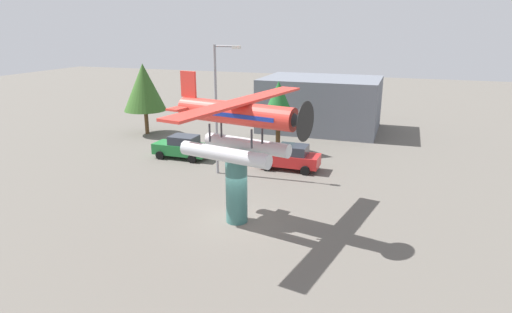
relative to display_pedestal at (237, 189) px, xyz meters
name	(u,v)px	position (x,y,z in m)	size (l,w,h in m)	color
ground_plane	(237,221)	(0.00, 0.00, -1.75)	(140.00, 140.00, 0.00)	#605B54
display_pedestal	(237,189)	(0.00, 0.00, 0.00)	(1.10, 1.10, 3.50)	#386B66
floatplane_monument	(238,123)	(0.13, -0.03, 3.42)	(7.14, 10.41, 4.00)	silver
car_near_green	(182,147)	(-8.02, 8.98, -0.87)	(4.20, 2.02, 1.76)	#237A38
car_mid_red	(290,157)	(0.42, 9.05, -0.87)	(4.20, 2.02, 1.76)	red
streetlight_primary	(218,102)	(-3.86, 6.64, 3.17)	(1.84, 0.28, 8.55)	gray
storefront_building	(321,104)	(-0.02, 22.00, 0.73)	(10.88, 7.84, 4.97)	slate
tree_west	(144,87)	(-14.88, 14.83, 2.57)	(3.83, 3.83, 6.47)	brown
tree_east	(278,104)	(-1.57, 12.78, 2.16)	(3.12, 3.12, 5.67)	brown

